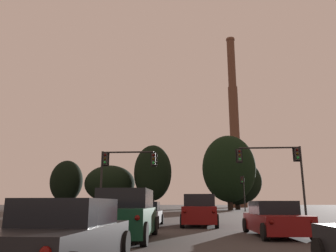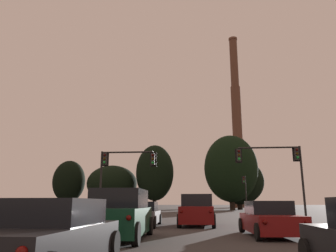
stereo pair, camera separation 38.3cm
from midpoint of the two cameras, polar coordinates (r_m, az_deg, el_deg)
The scene contains 14 objects.
sedan_left_lane_front at distance 20.39m, azimuth -3.92°, elevation -15.14°, with size 2.09×4.74×1.43m.
suv_left_lane_second at distance 13.03m, azimuth -7.53°, elevation -15.10°, with size 2.22×4.95×1.86m.
sedan_right_lane_second at distance 14.96m, azimuth 17.99°, elevation -15.22°, with size 2.10×4.75×1.43m.
sedan_left_lane_third at distance 7.53m, azimuth -18.52°, elevation -17.68°, with size 2.04×4.73×1.43m.
suv_center_lane_front at distance 20.68m, azimuth 5.71°, elevation -14.44°, with size 2.28×4.97×1.86m.
traffic_light_overhead_left at distance 28.91m, azimuth -8.06°, elevation -7.06°, with size 5.02×0.50×5.79m.
traffic_light_overhead_right at distance 29.28m, azimuth 19.14°, elevation -6.09°, with size 5.59×0.50×6.06m.
traffic_light_far_right at distance 58.14m, azimuth 13.45°, elevation -10.43°, with size 0.78×0.50×5.93m.
smokestack at distance 115.53m, azimuth 12.13°, elevation -1.77°, with size 6.23×6.23×60.99m.
treeline_far_left at distance 72.13m, azimuth -2.16°, elevation -8.12°, with size 8.19×7.37×13.88m.
treeline_center_left at distance 73.62m, azimuth 12.38°, elevation -9.41°, with size 10.69×9.62×10.87m.
treeline_left_mid at distance 68.67m, azimuth 11.05°, elevation -7.25°, with size 10.83×9.75×15.10m.
treeline_right_mid at distance 79.66m, azimuth -16.75°, elevation -9.23°, with size 7.39×6.65×11.00m.
treeline_far_right at distance 75.14m, azimuth -9.58°, elevation -9.88°, with size 11.15×10.03×9.63m.
Camera 2 is at (0.02, -1.26, 1.33)m, focal length 35.00 mm.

